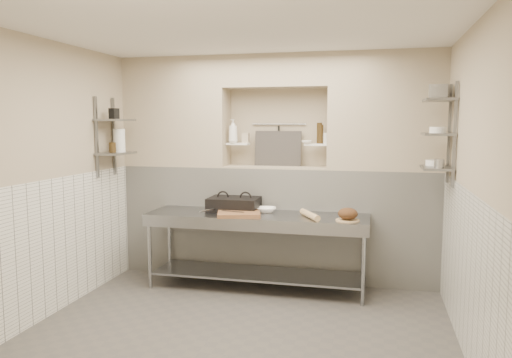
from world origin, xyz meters
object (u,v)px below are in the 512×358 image
(mixing_bowl, at_px, (266,210))
(bread_loaf, at_px, (348,214))
(jug_left, at_px, (119,140))
(prep_table, at_px, (257,236))
(bowl_alcove, at_px, (307,142))
(panini_press, at_px, (234,204))
(cutting_board, at_px, (239,214))
(rolling_pin, at_px, (310,215))
(bottle_soap, at_px, (233,131))

(mixing_bowl, bearing_deg, bread_loaf, -17.62)
(jug_left, bearing_deg, prep_table, 1.52)
(bowl_alcove, bearing_deg, panini_press, -157.82)
(bowl_alcove, height_order, jug_left, jug_left)
(mixing_bowl, distance_m, bowl_alcove, 0.98)
(cutting_board, xyz_separation_m, rolling_pin, (0.81, 0.07, 0.01))
(panini_press, distance_m, bowl_alcove, 1.17)
(bread_loaf, xyz_separation_m, bottle_soap, (-1.49, 0.67, 0.88))
(bottle_soap, height_order, bowl_alcove, bottle_soap)
(prep_table, relative_size, bread_loaf, 12.02)
(cutting_board, bearing_deg, bowl_alcove, 44.02)
(mixing_bowl, bearing_deg, bowl_alcove, 38.94)
(jug_left, bearing_deg, mixing_bowl, 6.61)
(bread_loaf, relative_size, bottle_soap, 0.72)
(mixing_bowl, height_order, rolling_pin, rolling_pin)
(bowl_alcove, bearing_deg, bread_loaf, -50.37)
(prep_table, distance_m, bottle_soap, 1.39)
(rolling_pin, height_order, bread_loaf, bread_loaf)
(prep_table, height_order, panini_press, panini_press)
(bottle_soap, xyz_separation_m, bowl_alcove, (0.94, -0.01, -0.13))
(cutting_board, relative_size, jug_left, 1.73)
(cutting_board, xyz_separation_m, bowl_alcove, (0.69, 0.66, 0.81))
(panini_press, bearing_deg, rolling_pin, -15.30)
(panini_press, bearing_deg, mixing_bowl, -1.97)
(prep_table, distance_m, bread_loaf, 1.12)
(cutting_board, relative_size, rolling_pin, 1.04)
(jug_left, bearing_deg, rolling_pin, -0.81)
(panini_press, distance_m, jug_left, 1.61)
(bread_loaf, height_order, jug_left, jug_left)
(cutting_board, bearing_deg, bottle_soap, 111.09)
(panini_press, height_order, jug_left, jug_left)
(mixing_bowl, bearing_deg, bottle_soap, 145.16)
(prep_table, distance_m, mixing_bowl, 0.34)
(prep_table, xyz_separation_m, panini_press, (-0.32, 0.17, 0.34))
(bowl_alcove, bearing_deg, bottle_soap, 179.63)
(mixing_bowl, xyz_separation_m, jug_left, (-1.80, -0.21, 0.82))
(prep_table, distance_m, bowl_alcove, 1.31)
(rolling_pin, distance_m, bread_loaf, 0.43)
(rolling_pin, xyz_separation_m, bread_loaf, (0.43, -0.07, 0.04))
(prep_table, distance_m, cutting_board, 0.36)
(mixing_bowl, relative_size, jug_left, 0.85)
(mixing_bowl, height_order, bread_loaf, bread_loaf)
(bowl_alcove, relative_size, jug_left, 0.46)
(mixing_bowl, relative_size, bread_loaf, 1.11)
(prep_table, relative_size, cutting_board, 5.35)
(bowl_alcove, xyz_separation_m, jug_left, (-2.23, -0.56, 0.02))
(panini_press, xyz_separation_m, bottle_soap, (-0.11, 0.35, 0.88))
(panini_press, xyz_separation_m, mixing_bowl, (0.40, -0.01, -0.05))
(rolling_pin, distance_m, bottle_soap, 1.53)
(prep_table, height_order, cutting_board, cutting_board)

